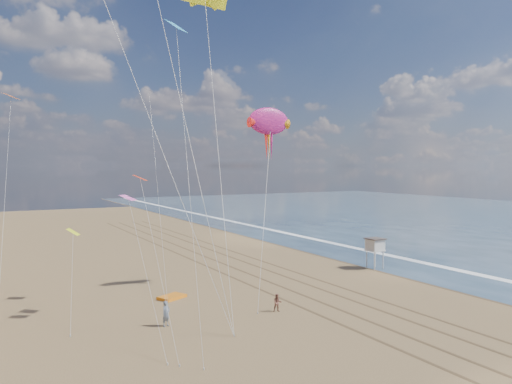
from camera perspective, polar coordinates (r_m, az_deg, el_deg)
wet_sand at (r=72.33m, az=8.73°, el=-6.61°), size 260.00×260.00×0.00m
foam at (r=74.96m, az=11.28°, el=-6.29°), size 260.00×260.00×0.00m
tracks at (r=55.05m, az=1.56°, el=-9.62°), size 7.68×120.00×0.01m
lifeguard_stand at (r=60.36m, az=13.45°, el=-5.92°), size 1.98×1.98×3.57m
grounded_kite at (r=46.86m, az=-9.59°, el=-11.75°), size 2.81×2.39×0.27m
show_kite at (r=49.73m, az=1.48°, el=8.04°), size 5.12×4.43×19.18m
kite_flyer_a at (r=39.06m, az=-10.24°, el=-13.52°), size 0.82×0.71×1.91m
kite_flyer_b at (r=42.15m, az=2.46°, el=-12.53°), size 0.89×0.80×1.50m
small_kites at (r=42.91m, az=-15.74°, el=7.43°), size 13.89×13.78×17.12m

